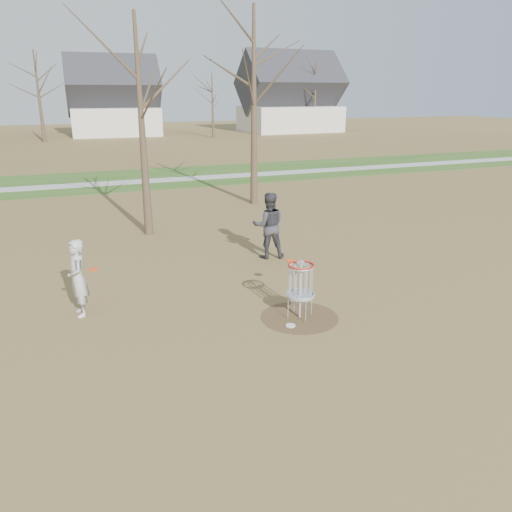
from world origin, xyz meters
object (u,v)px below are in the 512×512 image
(disc_golf_basket, at_px, (301,281))
(player_standing, at_px, (78,278))
(disc_grounded, at_px, (290,325))
(player_throwing, at_px, (269,226))

(disc_golf_basket, bearing_deg, player_standing, 156.84)
(disc_grounded, distance_m, disc_golf_basket, 1.03)
(player_standing, relative_size, disc_golf_basket, 1.35)
(player_throwing, height_order, disc_grounded, player_throwing)
(player_standing, distance_m, disc_grounded, 4.98)
(disc_grounded, bearing_deg, disc_golf_basket, 41.01)
(player_standing, xyz_separation_m, disc_golf_basket, (4.69, -2.01, 0.00))
(player_standing, height_order, player_throwing, player_throwing)
(disc_grounded, bearing_deg, player_throwing, 73.06)
(disc_grounded, xyz_separation_m, disc_golf_basket, (0.39, 0.34, 0.89))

